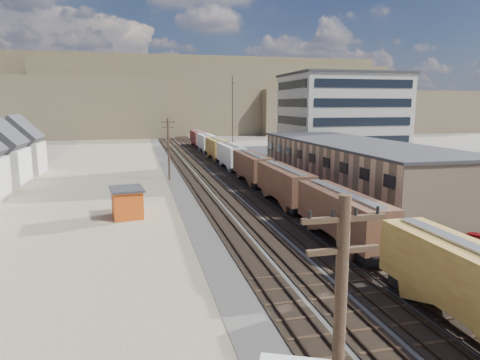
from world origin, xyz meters
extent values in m
plane|color=#6B6356|center=(0.00, 0.00, 0.00)|extent=(300.00, 300.00, 0.00)
cube|color=#4C4742|center=(0.00, 50.00, 0.03)|extent=(18.00, 200.00, 0.06)
cube|color=gray|center=(-20.00, 40.00, 0.01)|extent=(24.00, 180.00, 0.03)
cube|color=#232326|center=(22.00, 35.00, 0.02)|extent=(26.00, 120.00, 0.04)
cube|color=black|center=(-5.00, 50.00, 0.10)|extent=(2.60, 200.00, 0.08)
cube|color=#38281E|center=(-5.72, 50.00, 0.22)|extent=(0.08, 200.00, 0.16)
cube|color=#38281E|center=(-4.28, 50.00, 0.22)|extent=(0.08, 200.00, 0.16)
cube|color=black|center=(-2.00, 50.00, 0.10)|extent=(2.60, 200.00, 0.08)
cube|color=#38281E|center=(-2.72, 50.00, 0.22)|extent=(0.08, 200.00, 0.16)
cube|color=#38281E|center=(-1.28, 50.00, 0.22)|extent=(0.08, 200.00, 0.16)
cube|color=black|center=(1.00, 50.00, 0.10)|extent=(2.60, 200.00, 0.08)
cube|color=#38281E|center=(0.28, 50.00, 0.22)|extent=(0.08, 200.00, 0.16)
cube|color=#38281E|center=(1.72, 50.00, 0.22)|extent=(0.08, 200.00, 0.16)
cube|color=black|center=(3.80, 50.00, 0.10)|extent=(2.60, 200.00, 0.08)
cube|color=#38281E|center=(3.08, 50.00, 0.22)|extent=(0.08, 200.00, 0.16)
cube|color=#38281E|center=(4.52, 50.00, 0.22)|extent=(0.08, 200.00, 0.16)
cube|color=black|center=(3.80, -4.22, 0.75)|extent=(2.20, 2.20, 0.90)
cube|color=#A2682B|center=(3.80, -9.30, 2.90)|extent=(3.00, 13.34, 3.40)
cube|color=#B7B7B2|center=(3.80, -9.30, 4.68)|extent=(0.90, 12.32, 0.16)
cube|color=black|center=(3.80, 0.83, 0.75)|extent=(2.20, 2.20, 0.90)
cube|color=black|center=(3.80, 10.98, 0.75)|extent=(2.20, 2.20, 0.90)
cube|color=#4F2E21|center=(3.80, 5.90, 2.90)|extent=(3.00, 13.34, 3.40)
cube|color=#B7B7B2|center=(3.80, 5.90, 4.68)|extent=(0.90, 12.32, 0.16)
cube|color=black|center=(3.80, 16.03, 0.75)|extent=(2.20, 2.20, 0.90)
cube|color=black|center=(3.80, 26.18, 0.75)|extent=(2.20, 2.20, 0.90)
cube|color=#4F2E21|center=(3.80, 21.10, 2.90)|extent=(3.00, 13.34, 3.40)
cube|color=#B7B7B2|center=(3.80, 21.10, 4.68)|extent=(0.90, 12.33, 0.16)
cube|color=black|center=(3.80, 31.23, 0.75)|extent=(2.20, 2.20, 0.90)
cube|color=black|center=(3.80, 41.38, 0.75)|extent=(2.20, 2.20, 0.90)
cube|color=#4F2E21|center=(3.80, 36.30, 2.90)|extent=(3.00, 13.34, 3.40)
cube|color=#B7B7B2|center=(3.80, 36.30, 4.68)|extent=(0.90, 12.33, 0.16)
cube|color=black|center=(3.80, 46.43, 0.75)|extent=(2.20, 2.20, 0.90)
cube|color=black|center=(3.80, 56.58, 0.75)|extent=(2.20, 2.20, 0.90)
cube|color=silver|center=(3.80, 51.50, 2.90)|extent=(3.00, 13.34, 3.40)
cube|color=#B7B7B2|center=(3.80, 51.50, 4.68)|extent=(0.90, 12.33, 0.16)
cube|color=black|center=(3.80, 61.63, 0.75)|extent=(2.20, 2.20, 0.90)
cube|color=black|center=(3.80, 71.78, 0.75)|extent=(2.20, 2.20, 0.90)
cube|color=#A2682B|center=(3.80, 66.70, 2.90)|extent=(3.00, 13.34, 3.40)
cube|color=#B7B7B2|center=(3.80, 66.70, 4.68)|extent=(0.90, 12.32, 0.16)
cube|color=black|center=(3.80, 76.83, 0.75)|extent=(2.20, 2.20, 0.90)
cube|color=black|center=(3.80, 86.98, 0.75)|extent=(2.20, 2.20, 0.90)
cube|color=silver|center=(3.80, 81.90, 2.90)|extent=(3.00, 13.34, 3.40)
cube|color=#B7B7B2|center=(3.80, 81.90, 4.68)|extent=(0.90, 12.32, 0.16)
cube|color=black|center=(3.80, 92.03, 0.75)|extent=(2.20, 2.20, 0.90)
cube|color=black|center=(3.80, 102.18, 0.75)|extent=(2.20, 2.20, 0.90)
cube|color=maroon|center=(3.80, 97.10, 2.90)|extent=(3.00, 13.34, 3.40)
cube|color=#B7B7B2|center=(3.80, 97.10, 4.68)|extent=(0.90, 12.32, 0.16)
cube|color=tan|center=(15.00, 25.00, 3.50)|extent=(12.00, 40.00, 7.00)
cube|color=#2D2D30|center=(15.00, 25.00, 7.10)|extent=(12.40, 40.40, 0.30)
cube|color=black|center=(8.95, 25.00, 2.20)|extent=(0.12, 36.00, 1.20)
cube|color=black|center=(8.95, 25.00, 5.20)|extent=(0.12, 36.00, 1.20)
cube|color=#9E998E|center=(28.00, 55.00, 9.00)|extent=(22.00, 18.00, 18.00)
cube|color=#2D2D30|center=(28.00, 55.00, 18.20)|extent=(22.60, 18.60, 0.50)
cube|color=black|center=(16.95, 55.00, 9.00)|extent=(0.12, 16.00, 16.00)
cube|color=black|center=(28.00, 45.95, 9.00)|extent=(20.00, 0.12, 16.00)
cube|color=#382619|center=(-8.50, -18.00, 9.40)|extent=(2.20, 0.14, 0.14)
cube|color=#382619|center=(-8.50, -18.00, 8.60)|extent=(1.90, 0.14, 0.14)
cylinder|color=black|center=(-7.90, -18.00, 9.55)|extent=(0.08, 0.08, 0.22)
cylinder|color=#382619|center=(-8.50, 42.00, 5.00)|extent=(0.32, 0.32, 10.00)
cube|color=#382619|center=(-8.50, 42.00, 9.40)|extent=(2.20, 0.14, 0.14)
cube|color=#382619|center=(-8.50, 42.00, 8.60)|extent=(1.90, 0.14, 0.14)
cylinder|color=black|center=(-7.90, 42.00, 9.55)|extent=(0.08, 0.08, 0.22)
cylinder|color=black|center=(6.00, 60.00, 9.00)|extent=(0.16, 0.16, 18.00)
cube|color=black|center=(6.00, 60.00, 16.50)|extent=(1.20, 0.08, 0.08)
cube|color=#9E998E|center=(-34.00, 55.00, 2.75)|extent=(8.00, 8.00, 5.50)
cube|color=#2D2D30|center=(-34.00, 55.00, 6.40)|extent=(8.15, 8.16, 8.15)
cube|color=brown|center=(-60.00, 150.00, 11.00)|extent=(120.00, 40.00, 22.00)
cube|color=brown|center=(20.00, 160.00, 14.00)|extent=(140.00, 45.00, 28.00)
cube|color=brown|center=(90.00, 150.00, 9.00)|extent=(110.00, 38.00, 18.00)
cube|color=brown|center=(-10.00, 180.00, 16.00)|extent=(200.00, 60.00, 32.00)
cube|color=#CC4C13|center=(-14.69, 19.91, 1.51)|extent=(3.51, 4.38, 3.02)
cube|color=#2D2D30|center=(-14.69, 19.91, 3.13)|extent=(3.96, 4.83, 0.25)
cube|color=black|center=(-13.14, 20.11, 1.61)|extent=(0.23, 1.01, 1.01)
imported|color=navy|center=(22.92, 43.83, 0.70)|extent=(5.08, 5.29, 1.40)
imported|color=white|center=(34.00, 49.20, 0.84)|extent=(3.30, 5.29, 1.68)
camera|label=1|loc=(-13.30, -27.18, 12.13)|focal=32.00mm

